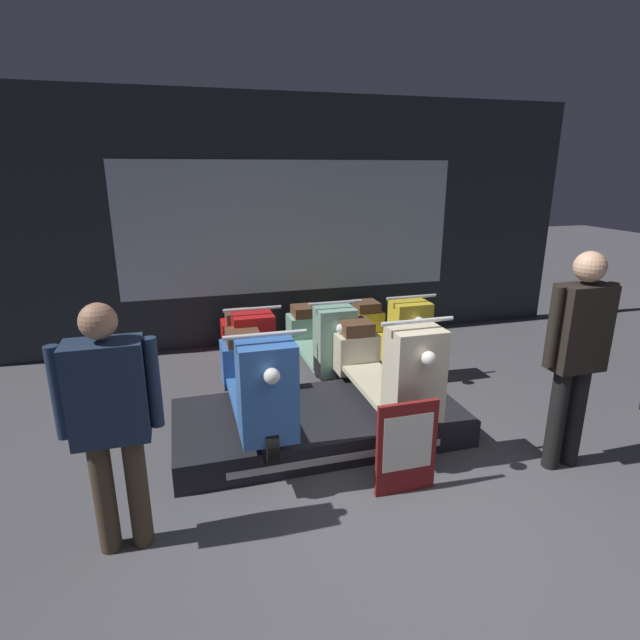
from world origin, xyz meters
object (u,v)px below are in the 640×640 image
(scooter_backrow_0, at_px, (246,345))
(price_sign_board, at_px, (407,448))
(scooter_display_right, at_px, (383,365))
(scooter_display_left, at_px, (255,380))
(person_right_browsing, at_px, (577,346))
(scooter_backrow_2, at_px, (387,332))
(scooter_backrow_1, at_px, (319,338))
(person_left_browsing, at_px, (110,412))

(scooter_backrow_0, xyz_separation_m, price_sign_board, (0.82, -2.45, -0.02))
(scooter_display_right, relative_size, price_sign_board, 2.47)
(scooter_display_right, bearing_deg, price_sign_board, -101.26)
(scooter_display_left, height_order, scooter_display_right, same)
(person_right_browsing, bearing_deg, scooter_backrow_2, 100.46)
(scooter_backrow_0, height_order, scooter_backrow_2, same)
(scooter_display_right, bearing_deg, scooter_backrow_0, 122.94)
(scooter_display_left, relative_size, scooter_backrow_2, 1.00)
(scooter_backrow_0, height_order, scooter_backrow_1, same)
(scooter_backrow_0, relative_size, price_sign_board, 2.47)
(scooter_display_right, height_order, person_right_browsing, person_right_browsing)
(scooter_backrow_2, relative_size, person_left_browsing, 1.12)
(scooter_display_left, bearing_deg, person_left_browsing, -136.57)
(scooter_display_left, distance_m, person_right_browsing, 2.52)
(scooter_display_left, distance_m, person_left_browsing, 1.38)
(scooter_display_left, distance_m, scooter_backrow_0, 1.57)
(scooter_backrow_0, bearing_deg, price_sign_board, -71.47)
(scooter_backrow_1, xyz_separation_m, scooter_backrow_2, (0.86, 0.00, 0.00))
(person_right_browsing, bearing_deg, price_sign_board, 179.02)
(person_left_browsing, bearing_deg, price_sign_board, 0.69)
(scooter_display_right, bearing_deg, person_left_browsing, -156.32)
(scooter_backrow_1, distance_m, price_sign_board, 2.45)
(scooter_backrow_2, bearing_deg, scooter_display_left, -140.17)
(scooter_display_right, distance_m, scooter_backrow_0, 1.86)
(price_sign_board, bearing_deg, scooter_backrow_2, 69.89)
(scooter_display_left, xyz_separation_m, scooter_backrow_0, (0.13, 1.54, -0.25))
(scooter_backrow_0, bearing_deg, scooter_backrow_1, 0.00)
(scooter_display_left, xyz_separation_m, scooter_backrow_2, (1.85, 1.54, -0.25))
(person_left_browsing, bearing_deg, person_right_browsing, 0.00)
(scooter_display_left, height_order, person_left_browsing, person_left_browsing)
(scooter_display_left, bearing_deg, price_sign_board, -43.43)
(scooter_backrow_0, height_order, person_left_browsing, person_left_browsing)
(scooter_display_right, relative_size, scooter_backrow_2, 1.00)
(scooter_display_right, height_order, scooter_backrow_0, scooter_display_right)
(price_sign_board, bearing_deg, person_right_browsing, -0.98)
(scooter_backrow_2, height_order, person_left_browsing, person_left_browsing)
(scooter_display_right, height_order, person_left_browsing, person_left_browsing)
(scooter_display_left, bearing_deg, person_right_browsing, -21.89)
(scooter_backrow_1, bearing_deg, person_right_browsing, -61.99)
(scooter_display_right, bearing_deg, scooter_display_left, 180.00)
(scooter_display_left, height_order, person_right_browsing, person_right_browsing)
(person_right_browsing, height_order, price_sign_board, person_right_browsing)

